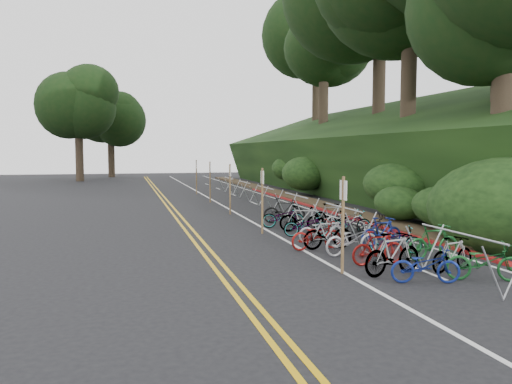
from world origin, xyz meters
The scene contains 11 objects.
ground centered at (0.00, 0.00, 0.00)m, with size 120.00×120.00×0.00m, color black.
road_markings centered at (0.63, 10.10, 0.00)m, with size 7.47×80.00×0.01m.
red_curb centered at (5.70, 12.00, 0.05)m, with size 0.25×28.00×0.10m, color maroon.
embankment centered at (12.96, 19.04, 2.57)m, with size 14.30×48.14×9.11m.
tree_cluster centered at (9.76, 22.03, 12.15)m, with size 33.07×54.56×19.51m.
bike_rack_front centered at (3.18, -3.14, 0.89)m, with size 1.17×3.07×1.22m.
bike_racks_rest centered at (3.00, 13.00, 0.85)m, with size 1.14×23.00×1.17m.
signpost_near centered at (0.94, -1.50, 1.43)m, with size 0.08×0.40×2.49m.
signposts_rest centered at (0.60, 14.00, 1.43)m, with size 0.08×18.40×2.50m.
bike_front centered at (1.45, 1.59, 0.46)m, with size 1.77×0.62×0.93m, color maroon.
bike_valet centered at (2.90, 1.89, 0.48)m, with size 3.16×12.35×1.10m.
Camera 1 is at (-4.40, -13.11, 3.12)m, focal length 35.00 mm.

